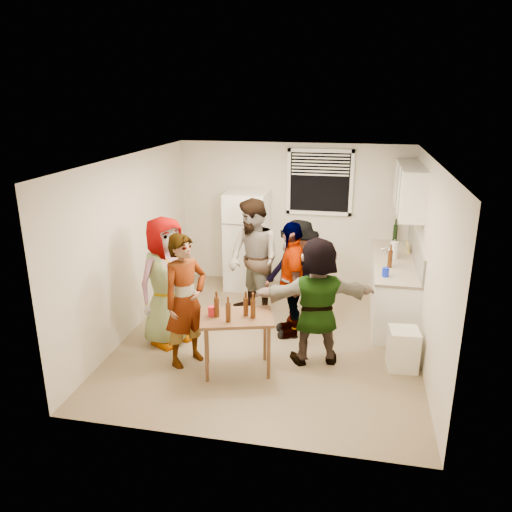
% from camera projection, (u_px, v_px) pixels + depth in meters
% --- Properties ---
extents(room, '(4.00, 4.50, 2.50)m').
position_uv_depth(room, '(270.00, 338.00, 7.04)').
color(room, beige).
rests_on(room, ground).
extents(window, '(1.12, 0.10, 1.06)m').
position_uv_depth(window, '(320.00, 182.00, 8.44)').
color(window, white).
rests_on(window, room).
extents(refrigerator, '(0.70, 0.70, 1.70)m').
position_uv_depth(refrigerator, '(247.00, 240.00, 8.67)').
color(refrigerator, white).
rests_on(refrigerator, ground).
extents(counter_lower, '(0.60, 2.20, 0.86)m').
position_uv_depth(counter_lower, '(392.00, 289.00, 7.66)').
color(counter_lower, white).
rests_on(counter_lower, ground).
extents(countertop, '(0.64, 2.22, 0.04)m').
position_uv_depth(countertop, '(395.00, 261.00, 7.52)').
color(countertop, beige).
rests_on(countertop, counter_lower).
extents(backsplash, '(0.03, 2.20, 0.36)m').
position_uv_depth(backsplash, '(416.00, 249.00, 7.41)').
color(backsplash, beige).
rests_on(backsplash, countertop).
extents(upper_cabinets, '(0.34, 1.60, 0.70)m').
position_uv_depth(upper_cabinets, '(409.00, 188.00, 7.35)').
color(upper_cabinets, white).
rests_on(upper_cabinets, room).
extents(kettle, '(0.26, 0.24, 0.18)m').
position_uv_depth(kettle, '(391.00, 255.00, 7.73)').
color(kettle, silver).
rests_on(kettle, countertop).
extents(paper_towel, '(0.12, 0.12, 0.26)m').
position_uv_depth(paper_towel, '(393.00, 258.00, 7.57)').
color(paper_towel, white).
rests_on(paper_towel, countertop).
extents(wine_bottle, '(0.07, 0.07, 0.29)m').
position_uv_depth(wine_bottle, '(394.00, 242.00, 8.42)').
color(wine_bottle, black).
rests_on(wine_bottle, countertop).
extents(beer_bottle_counter, '(0.07, 0.07, 0.25)m').
position_uv_depth(beer_bottle_counter, '(389.00, 267.00, 7.19)').
color(beer_bottle_counter, '#47230C').
rests_on(beer_bottle_counter, countertop).
extents(blue_cup, '(0.09, 0.09, 0.13)m').
position_uv_depth(blue_cup, '(385.00, 276.00, 6.82)').
color(blue_cup, '#0F24DA').
rests_on(blue_cup, countertop).
extents(picture_frame, '(0.02, 0.18, 0.15)m').
position_uv_depth(picture_frame, '(408.00, 247.00, 7.85)').
color(picture_frame, '#E4C64B').
rests_on(picture_frame, countertop).
extents(trash_bin, '(0.39, 0.39, 0.52)m').
position_uv_depth(trash_bin, '(403.00, 350.00, 6.20)').
color(trash_bin, white).
rests_on(trash_bin, ground).
extents(serving_table, '(1.00, 0.80, 0.74)m').
position_uv_depth(serving_table, '(237.00, 370.00, 6.22)').
color(serving_table, brown).
rests_on(serving_table, ground).
extents(beer_bottle_table, '(0.06, 0.06, 0.24)m').
position_uv_depth(beer_bottle_table, '(217.00, 316.00, 5.98)').
color(beer_bottle_table, '#47230C').
rests_on(beer_bottle_table, serving_table).
extents(red_cup, '(0.09, 0.09, 0.12)m').
position_uv_depth(red_cup, '(212.00, 315.00, 6.01)').
color(red_cup, red).
rests_on(red_cup, serving_table).
extents(guest_grey, '(1.97, 1.67, 0.57)m').
position_uv_depth(guest_grey, '(170.00, 341.00, 6.95)').
color(guest_grey, gray).
rests_on(guest_grey, ground).
extents(guest_stripe, '(1.75, 1.48, 0.41)m').
position_uv_depth(guest_stripe, '(188.00, 361.00, 6.42)').
color(guest_stripe, '#141933').
rests_on(guest_stripe, ground).
extents(guest_back_left, '(1.87, 1.96, 0.69)m').
position_uv_depth(guest_back_left, '(254.00, 316.00, 7.74)').
color(guest_back_left, brown).
rests_on(guest_back_left, ground).
extents(guest_back_right, '(1.33, 1.75, 0.58)m').
position_uv_depth(guest_back_right, '(297.00, 321.00, 7.55)').
color(guest_back_right, '#46454B').
rests_on(guest_back_right, ground).
extents(guest_black, '(1.84, 1.33, 0.40)m').
position_uv_depth(guest_black, '(290.00, 333.00, 7.18)').
color(guest_black, black).
rests_on(guest_black, ground).
extents(guest_orange, '(1.93, 2.01, 0.49)m').
position_uv_depth(guest_orange, '(315.00, 360.00, 6.45)').
color(guest_orange, '#DE6E51').
rests_on(guest_orange, ground).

